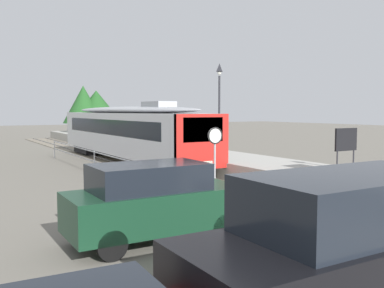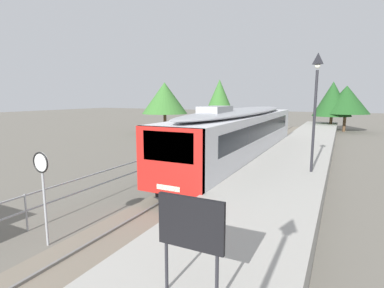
{
  "view_description": "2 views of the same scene",
  "coord_description": "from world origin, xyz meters",
  "views": [
    {
      "loc": [
        -10.41,
        -1.06,
        3.4
      ],
      "look_at": [
        0.0,
        16.41,
        1.8
      ],
      "focal_mm": 40.09,
      "sensor_mm": 36.0,
      "label": 1
    },
    {
      "loc": [
        5.61,
        6.13,
        4.32
      ],
      "look_at": [
        -1.0,
        19.41,
        2.0
      ],
      "focal_mm": 28.08,
      "sensor_mm": 36.0,
      "label": 2
    }
  ],
  "objects": [
    {
      "name": "station_platform",
      "position": [
        3.25,
        22.0,
        0.45
      ],
      "size": [
        3.9,
        60.0,
        0.9
      ],
      "primitive_type": "cube",
      "color": "#A8A59E",
      "rests_on": "ground"
    },
    {
      "name": "ground_plane",
      "position": [
        -3.0,
        22.0,
        0.0
      ],
      "size": [
        160.0,
        160.0,
        0.0
      ],
      "primitive_type": "plane",
      "color": "#6B665B"
    },
    {
      "name": "speed_limit_sign",
      "position": [
        -1.89,
        11.63,
        2.12
      ],
      "size": [
        0.61,
        0.1,
        2.81
      ],
      "color": "#9EA0A5",
      "rests_on": "ground"
    },
    {
      "name": "parked_van_black",
      "position": [
        -5.52,
        2.92,
        1.29
      ],
      "size": [
        4.92,
        1.99,
        2.51
      ],
      "color": "black",
      "rests_on": "ground"
    },
    {
      "name": "carpark_fence",
      "position": [
        -3.3,
        12.0,
        0.91
      ],
      "size": [
        0.06,
        36.06,
        1.25
      ],
      "color": "#9EA0A5",
      "rests_on": "ground"
    },
    {
      "name": "commuter_train",
      "position": [
        0.0,
        24.45,
        2.14
      ],
      "size": [
        2.82,
        18.31,
        3.74
      ],
      "color": "silver",
      "rests_on": "track_rails"
    },
    {
      "name": "platform_lamp_mid_platform",
      "position": [
        4.52,
        20.72,
        4.62
      ],
      "size": [
        0.34,
        0.34,
        5.35
      ],
      "color": "#232328",
      "rests_on": "station_platform"
    },
    {
      "name": "track_rails",
      "position": [
        0.0,
        22.0,
        0.03
      ],
      "size": [
        3.2,
        60.0,
        0.14
      ],
      "color": "slate",
      "rests_on": "ground"
    },
    {
      "name": "tree_distant_left",
      "position": [
        4.44,
        48.74,
        4.1
      ],
      "size": [
        4.74,
        4.74,
        6.29
      ],
      "color": "brown",
      "rests_on": "ground"
    },
    {
      "name": "platform_notice_board",
      "position": [
        3.49,
        10.34,
        2.19
      ],
      "size": [
        1.2,
        0.08,
        1.8
      ],
      "color": "#232328",
      "rests_on": "station_platform"
    },
    {
      "name": "tree_behind_carpark",
      "position": [
        6.0,
        48.75,
        4.01
      ],
      "size": [
        5.6,
        5.6,
        5.77
      ],
      "color": "brown",
      "rests_on": "ground"
    },
    {
      "name": "parked_suv_dark_green",
      "position": [
        -5.65,
        8.83,
        1.06
      ],
      "size": [
        4.62,
        1.94,
        2.04
      ],
      "color": "#143823",
      "rests_on": "ground"
    }
  ]
}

